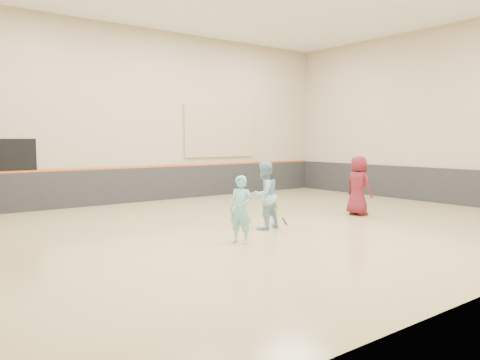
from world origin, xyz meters
TOP-DOWN VIEW (x-y plane):
  - room at (0.00, 0.00)m, footprint 15.04×12.04m
  - wainscot_back at (0.00, 5.97)m, footprint 14.90×0.04m
  - wainscot_right at (7.47, 0.00)m, footprint 0.04×11.90m
  - accent_stripe at (0.00, 5.96)m, footprint 14.90×0.03m
  - acoustic_panel at (2.80, 5.95)m, footprint 3.20×0.08m
  - doorway at (-4.50, 5.98)m, footprint 1.10×0.05m
  - girl at (-1.70, -1.31)m, footprint 0.55×0.62m
  - instructor at (-0.31, -0.42)m, footprint 0.88×0.73m
  - young_man at (3.21, -0.43)m, footprint 0.56×0.84m
  - held_racket at (-0.04, -0.63)m, footprint 0.40×0.40m
  - spare_racket at (-2.20, 3.32)m, footprint 0.67×0.67m
  - ball_under_racket at (0.28, 0.10)m, footprint 0.07×0.07m
  - ball_in_hand at (3.30, -0.64)m, footprint 0.07×0.07m
  - ball_beside_spare at (1.05, 2.67)m, footprint 0.07×0.07m

SIDE VIEW (x-z plane):
  - ball_under_racket at x=0.28m, z-range 0.00..0.07m
  - ball_beside_spare at x=1.05m, z-range 0.00..0.07m
  - spare_racket at x=-2.20m, z-range 0.00..0.12m
  - held_racket at x=-0.04m, z-range 0.17..0.74m
  - wainscot_back at x=0.00m, z-range 0.00..1.20m
  - wainscot_right at x=7.47m, z-range 0.00..1.20m
  - girl at x=-1.70m, z-range 0.00..1.43m
  - room at x=0.00m, z-range -2.30..3.92m
  - instructor at x=-0.31m, z-range 0.00..1.65m
  - young_man at x=3.21m, z-range 0.00..1.71m
  - ball_in_hand at x=3.30m, z-range 1.04..1.10m
  - doorway at x=-4.50m, z-range 0.00..2.20m
  - accent_stripe at x=0.00m, z-range 1.19..1.25m
  - acoustic_panel at x=2.80m, z-range 1.50..3.50m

